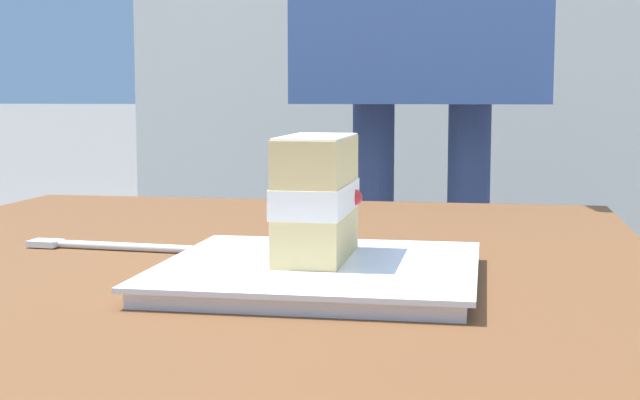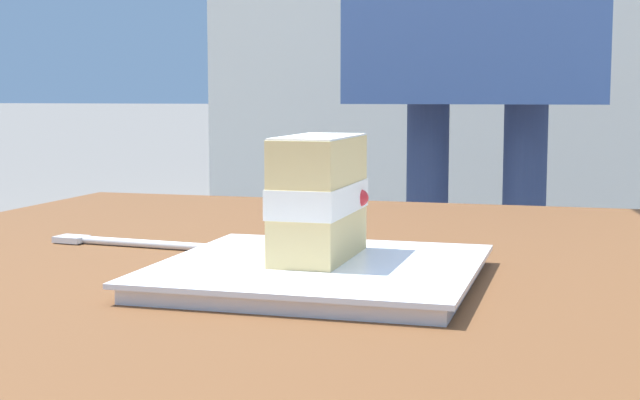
{
  "view_description": "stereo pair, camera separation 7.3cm",
  "coord_description": "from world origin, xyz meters",
  "views": [
    {
      "loc": [
        0.56,
        0.24,
        0.85
      ],
      "look_at": [
        -0.16,
        0.11,
        0.77
      ],
      "focal_mm": 52.53,
      "sensor_mm": 36.0,
      "label": 1
    },
    {
      "loc": [
        0.54,
        0.31,
        0.85
      ],
      "look_at": [
        -0.16,
        0.11,
        0.77
      ],
      "focal_mm": 52.53,
      "sensor_mm": 36.0,
      "label": 2
    }
  ],
  "objects": [
    {
      "name": "dessert_plate",
      "position": [
        -0.16,
        0.11,
        0.71
      ],
      "size": [
        0.25,
        0.25,
        0.02
      ],
      "color": "white",
      "rests_on": "patio_table"
    },
    {
      "name": "dessert_fork",
      "position": [
        -0.28,
        -0.12,
        0.7
      ],
      "size": [
        0.03,
        0.17,
        0.01
      ],
      "color": "silver",
      "rests_on": "patio_table"
    },
    {
      "name": "cake_slice",
      "position": [
        -0.18,
        0.11,
        0.77
      ],
      "size": [
        0.12,
        0.06,
        0.1
      ],
      "color": "#E0C17A",
      "rests_on": "dessert_plate"
    },
    {
      "name": "patio_building",
      "position": [
        -4.81,
        0.52,
        1.21
      ],
      "size": [
        5.32,
        2.67,
        2.43
      ],
      "color": "silver",
      "rests_on": "ground"
    }
  ]
}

